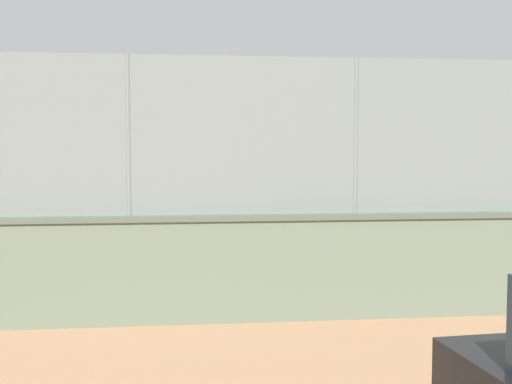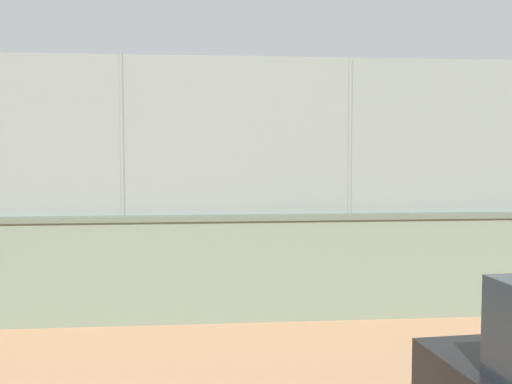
{
  "view_description": "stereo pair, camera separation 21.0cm",
  "coord_description": "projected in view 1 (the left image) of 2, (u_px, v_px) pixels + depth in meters",
  "views": [
    {
      "loc": [
        1.3,
        19.5,
        2.43
      ],
      "look_at": [
        -0.47,
        4.59,
        1.38
      ],
      "focal_mm": 43.51,
      "sensor_mm": 36.0,
      "label": 1
    },
    {
      "loc": [
        1.09,
        19.53,
        2.43
      ],
      "look_at": [
        -0.47,
        4.59,
        1.38
      ],
      "focal_mm": 43.51,
      "sensor_mm": 36.0,
      "label": 2
    }
  ],
  "objects": [
    {
      "name": "perimeter_wall",
      "position": [
        130.0,
        269.0,
        8.59
      ],
      "size": [
        25.99,
        0.65,
        1.51
      ],
      "color": "slate",
      "rests_on": "ground_plane"
    },
    {
      "name": "ground_plane",
      "position": [
        224.0,
        226.0,
        19.64
      ],
      "size": [
        260.0,
        260.0,
        0.0
      ],
      "primitive_type": "plane",
      "color": "tan"
    },
    {
      "name": "sports_ball",
      "position": [
        355.0,
        181.0,
        19.44
      ],
      "size": [
        0.13,
        0.13,
        0.13
      ],
      "primitive_type": "sphere",
      "color": "orange"
    },
    {
      "name": "player_crossing_court",
      "position": [
        309.0,
        193.0,
        21.35
      ],
      "size": [
        0.68,
        1.08,
        1.54
      ],
      "color": "navy",
      "rests_on": "ground_plane"
    },
    {
      "name": "fence_panel_on_wall",
      "position": [
        128.0,
        135.0,
        8.46
      ],
      "size": [
        25.54,
        0.31,
        2.2
      ],
      "color": "gray",
      "rests_on": "perimeter_wall"
    },
    {
      "name": "player_foreground_swinging",
      "position": [
        226.0,
        197.0,
        19.5
      ],
      "size": [
        0.86,
        1.06,
        1.58
      ],
      "color": "#B2B2B2",
      "rests_on": "ground_plane"
    }
  ]
}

